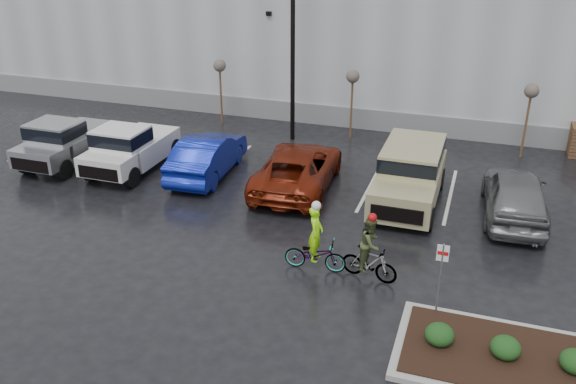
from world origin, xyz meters
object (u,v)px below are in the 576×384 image
(pickup_white, at_px, (135,145))
(suv_tan, at_px, (409,177))
(sapling_mid, at_px, (353,80))
(pickup_silver, at_px, (71,138))
(sapling_east, at_px, (531,95))
(cyclist_hivis, at_px, (315,249))
(sapling_west, at_px, (220,69))
(fire_lane_sign, at_px, (441,272))
(lamppost, at_px, (293,12))
(car_red, at_px, (298,168))
(car_blue, at_px, (208,155))
(car_grey, at_px, (515,194))
(cyclist_olive, at_px, (370,255))

(pickup_white, distance_m, suv_tan, 11.07)
(sapling_mid, distance_m, suv_tan, 7.33)
(pickup_silver, distance_m, pickup_white, 2.95)
(sapling_east, xyz_separation_m, cyclist_hivis, (-5.83, -11.50, -2.04))
(sapling_east, distance_m, suv_tan, 7.51)
(sapling_west, bearing_deg, suv_tan, -31.51)
(fire_lane_sign, bearing_deg, pickup_silver, 158.05)
(lamppost, relative_size, car_red, 1.61)
(pickup_silver, bearing_deg, cyclist_hivis, -22.61)
(fire_lane_sign, relative_size, pickup_silver, 0.42)
(car_blue, bearing_deg, pickup_silver, -0.26)
(fire_lane_sign, height_order, pickup_silver, fire_lane_sign)
(lamppost, distance_m, car_blue, 7.25)
(car_blue, bearing_deg, cyclist_hivis, 133.71)
(car_blue, xyz_separation_m, cyclist_hivis, (6.05, -5.47, -0.12))
(car_blue, distance_m, suv_tan, 7.95)
(lamppost, height_order, pickup_silver, lamppost)
(car_grey, bearing_deg, pickup_white, -2.94)
(sapling_west, bearing_deg, sapling_mid, 0.00)
(sapling_west, bearing_deg, pickup_silver, -121.45)
(pickup_white, height_order, cyclist_hivis, cyclist_hivis)
(pickup_silver, bearing_deg, pickup_white, 3.47)
(sapling_east, xyz_separation_m, fire_lane_sign, (-2.20, -12.80, -1.32))
(cyclist_olive, bearing_deg, pickup_white, 74.76)
(lamppost, relative_size, sapling_west, 2.88)
(sapling_mid, bearing_deg, pickup_silver, -148.30)
(cyclist_hivis, bearing_deg, sapling_east, -30.63)
(fire_lane_sign, bearing_deg, car_blue, 145.04)
(sapling_mid, xyz_separation_m, pickup_silver, (-10.45, -6.45, -1.75))
(car_red, bearing_deg, cyclist_hivis, 108.70)
(car_red, bearing_deg, car_grey, 176.04)
(car_grey, bearing_deg, cyclist_hivis, 40.96)
(cyclist_hivis, distance_m, cyclist_olive, 1.60)
(pickup_silver, distance_m, cyclist_hivis, 13.13)
(lamppost, xyz_separation_m, suv_tan, (6.06, -5.17, -4.66))
(sapling_mid, xyz_separation_m, car_grey, (7.16, -6.07, -1.88))
(suv_tan, xyz_separation_m, car_grey, (3.60, 0.10, -0.18))
(sapling_east, relative_size, fire_lane_sign, 1.45)
(lamppost, height_order, sapling_east, lamppost)
(pickup_silver, distance_m, car_red, 9.85)
(sapling_mid, xyz_separation_m, cyclist_olive, (3.27, -11.50, -1.95))
(lamppost, relative_size, car_grey, 1.85)
(sapling_west, height_order, cyclist_hivis, sapling_west)
(car_blue, bearing_deg, fire_lane_sign, 140.84)
(suv_tan, distance_m, cyclist_olive, 5.34)
(pickup_white, bearing_deg, car_red, 1.52)
(sapling_west, distance_m, fire_lane_sign, 17.46)
(fire_lane_sign, relative_size, car_red, 0.39)
(lamppost, xyz_separation_m, sapling_west, (-4.00, 1.00, -2.96))
(pickup_white, bearing_deg, fire_lane_sign, -27.01)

